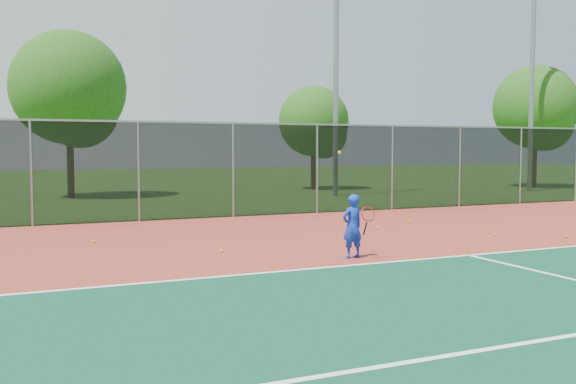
{
  "coord_description": "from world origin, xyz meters",
  "views": [
    {
      "loc": [
        -6.72,
        -7.42,
        2.25
      ],
      "look_at": [
        -1.19,
        5.0,
        1.3
      ],
      "focal_mm": 40.0,
      "sensor_mm": 36.0,
      "label": 1
    }
  ],
  "objects": [
    {
      "name": "ground",
      "position": [
        0.0,
        0.0,
        0.0
      ],
      "size": [
        120.0,
        120.0,
        0.0
      ],
      "primitive_type": "plane",
      "color": "#2B5F1B",
      "rests_on": "ground"
    },
    {
      "name": "court_apron",
      "position": [
        0.0,
        2.0,
        0.01
      ],
      "size": [
        30.0,
        20.0,
        0.02
      ],
      "primitive_type": "cube",
      "color": "#9B3527",
      "rests_on": "ground"
    },
    {
      "name": "fence_back",
      "position": [
        0.0,
        12.0,
        1.56
      ],
      "size": [
        30.0,
        0.06,
        3.03
      ],
      "color": "black",
      "rests_on": "court_apron"
    },
    {
      "name": "tennis_player",
      "position": [
        -0.32,
        3.76,
        0.67
      ],
      "size": [
        0.59,
        0.6,
        2.16
      ],
      "color": "#1433BF",
      "rests_on": "court_apron"
    },
    {
      "name": "practice_ball_0",
      "position": [
        -2.53,
        5.47,
        0.06
      ],
      "size": [
        0.07,
        0.07,
        0.07
      ],
      "primitive_type": "sphere",
      "color": "#A8C617",
      "rests_on": "court_apron"
    },
    {
      "name": "practice_ball_1",
      "position": [
        2.62,
        7.48,
        0.06
      ],
      "size": [
        0.07,
        0.07,
        0.07
      ],
      "primitive_type": "sphere",
      "color": "#A8C617",
      "rests_on": "court_apron"
    },
    {
      "name": "practice_ball_2",
      "position": [
        -4.83,
        7.97,
        0.06
      ],
      "size": [
        0.07,
        0.07,
        0.07
      ],
      "primitive_type": "sphere",
      "color": "#A8C617",
      "rests_on": "court_apron"
    },
    {
      "name": "practice_ball_3",
      "position": [
        4.58,
        5.09,
        0.06
      ],
      "size": [
        0.07,
        0.07,
        0.07
      ],
      "primitive_type": "sphere",
      "color": "#A8C617",
      "rests_on": "court_apron"
    },
    {
      "name": "practice_ball_4",
      "position": [
        4.23,
        8.36,
        0.06
      ],
      "size": [
        0.07,
        0.07,
        0.07
      ],
      "primitive_type": "sphere",
      "color": "#A8C617",
      "rests_on": "court_apron"
    },
    {
      "name": "practice_ball_5",
      "position": [
        5.96,
        4.13,
        0.06
      ],
      "size": [
        0.07,
        0.07,
        0.07
      ],
      "primitive_type": "sphere",
      "color": "#A8C617",
      "rests_on": "court_apron"
    },
    {
      "name": "practice_ball_8",
      "position": [
        4.54,
        8.93,
        0.06
      ],
      "size": [
        0.07,
        0.07,
        0.07
      ],
      "primitive_type": "sphere",
      "color": "#A8C617",
      "rests_on": "court_apron"
    },
    {
      "name": "floodlight_n",
      "position": [
        7.29,
        18.67,
        7.02
      ],
      "size": [
        0.9,
        0.4,
        12.49
      ],
      "color": "gray",
      "rests_on": "ground"
    },
    {
      "name": "floodlight_ne",
      "position": [
        18.07,
        17.65,
        7.02
      ],
      "size": [
        0.9,
        0.4,
        12.49
      ],
      "color": "gray",
      "rests_on": "ground"
    },
    {
      "name": "tree_back_left",
      "position": [
        -3.86,
        22.57,
        4.65
      ],
      "size": [
        5.04,
        5.04,
        7.41
      ],
      "color": "#392815",
      "rests_on": "ground"
    },
    {
      "name": "tree_back_mid",
      "position": [
        8.58,
        23.28,
        3.46
      ],
      "size": [
        3.75,
        3.75,
        5.51
      ],
      "color": "#392815",
      "rests_on": "ground"
    },
    {
      "name": "tree_back_right",
      "position": [
        20.63,
        19.75,
        4.27
      ],
      "size": [
        4.64,
        4.64,
        6.81
      ],
      "color": "#392815",
      "rests_on": "ground"
    }
  ]
}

